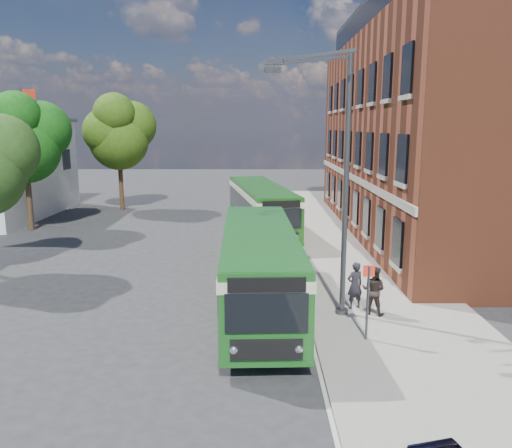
{
  "coord_description": "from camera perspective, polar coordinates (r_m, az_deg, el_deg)",
  "views": [
    {
      "loc": [
        2.28,
        -18.73,
        6.64
      ],
      "look_at": [
        2.13,
        3.93,
        2.2
      ],
      "focal_mm": 35.0,
      "sensor_mm": 36.0,
      "label": 1
    }
  ],
  "objects": [
    {
      "name": "ground",
      "position": [
        20.01,
        -6.24,
        -8.37
      ],
      "size": [
        120.0,
        120.0,
        0.0
      ],
      "primitive_type": "plane",
      "color": "#28282A",
      "rests_on": "ground"
    },
    {
      "name": "pavement",
      "position": [
        27.93,
        10.12,
        -2.69
      ],
      "size": [
        6.0,
        48.0,
        0.15
      ],
      "primitive_type": "cube",
      "color": "gray",
      "rests_on": "ground"
    },
    {
      "name": "kerb_line",
      "position": [
        27.59,
        3.85,
        -2.86
      ],
      "size": [
        0.12,
        48.0,
        0.01
      ],
      "primitive_type": "cube",
      "color": "beige",
      "rests_on": "ground"
    },
    {
      "name": "brick_office",
      "position": [
        32.89,
        21.67,
        10.89
      ],
      "size": [
        12.1,
        26.0,
        14.2
      ],
      "color": "brown",
      "rests_on": "ground"
    },
    {
      "name": "flagpole",
      "position": [
        35.03,
        -24.69,
        7.3
      ],
      "size": [
        0.95,
        0.1,
        9.0
      ],
      "color": "#383A3D",
      "rests_on": "ground"
    },
    {
      "name": "street_lamp",
      "position": [
        17.03,
        9.05,
        4.71
      ],
      "size": [
        2.96,
        2.38,
        9.0
      ],
      "color": "#383A3D",
      "rests_on": "ground"
    },
    {
      "name": "bus_stop_sign",
      "position": [
        15.77,
        12.65,
        -8.2
      ],
      "size": [
        0.35,
        0.08,
        2.52
      ],
      "color": "#383A3D",
      "rests_on": "ground"
    },
    {
      "name": "bus_front",
      "position": [
        18.04,
        0.36,
        -4.38
      ],
      "size": [
        2.96,
        10.87,
        3.02
      ],
      "color": "#19531B",
      "rests_on": "ground"
    },
    {
      "name": "bus_rear",
      "position": [
        31.53,
        0.55,
        2.31
      ],
      "size": [
        4.61,
        12.09,
        3.02
      ],
      "color": "#174D13",
      "rests_on": "ground"
    },
    {
      "name": "pedestrian_a",
      "position": [
        18.45,
        11.23,
        -6.89
      ],
      "size": [
        0.74,
        0.61,
        1.73
      ],
      "primitive_type": "imported",
      "rotation": [
        0.0,
        0.0,
        3.51
      ],
      "color": "black",
      "rests_on": "pavement"
    },
    {
      "name": "pedestrian_b",
      "position": [
        18.07,
        13.3,
        -7.37
      ],
      "size": [
        1.05,
        0.97,
        1.72
      ],
      "primitive_type": "imported",
      "rotation": [
        0.0,
        0.0,
        2.65
      ],
      "color": "black",
      "rests_on": "pavement"
    },
    {
      "name": "tree_mid",
      "position": [
        35.05,
        -24.94,
        8.96
      ],
      "size": [
        5.2,
        4.95,
        8.79
      ],
      "color": "#3B2615",
      "rests_on": "ground"
    },
    {
      "name": "tree_right",
      "position": [
        41.45,
        -15.38,
        10.15
      ],
      "size": [
        5.45,
        5.18,
        9.2
      ],
      "color": "#3B2615",
      "rests_on": "ground"
    }
  ]
}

